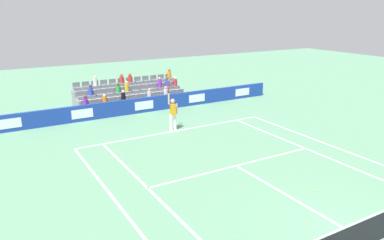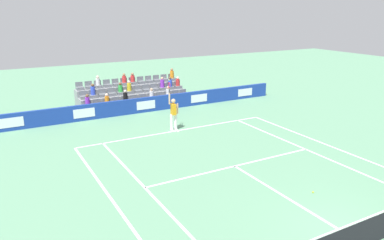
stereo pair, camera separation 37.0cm
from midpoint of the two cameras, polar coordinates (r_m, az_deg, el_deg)
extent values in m
cube|color=white|center=(20.57, -2.96, -1.66)|extent=(10.97, 0.10, 0.01)
cube|color=white|center=(16.20, 6.09, -6.93)|extent=(8.23, 0.10, 0.01)
cube|color=white|center=(14.02, 13.96, -11.30)|extent=(0.10, 6.40, 0.01)
cube|color=white|center=(13.98, -6.78, -10.98)|extent=(0.10, 11.89, 0.01)
cube|color=white|center=(18.50, 17.32, -4.57)|extent=(0.10, 11.89, 0.01)
cube|color=white|center=(13.57, -12.20, -12.17)|extent=(0.10, 11.89, 0.01)
cube|color=white|center=(19.49, 20.07, -3.76)|extent=(0.10, 11.89, 0.01)
cube|color=white|center=(20.49, -2.83, -1.74)|extent=(0.10, 0.20, 0.01)
cube|color=#193899|center=(24.34, -7.82, 2.28)|extent=(19.75, 0.20, 0.97)
cube|color=white|center=(28.12, 7.31, 4.25)|extent=(1.26, 0.01, 0.54)
cube|color=white|center=(25.95, 0.35, 3.34)|extent=(1.26, 0.01, 0.54)
cube|color=white|center=(24.24, -7.72, 2.23)|extent=(1.26, 0.01, 0.54)
cube|color=white|center=(23.08, -16.79, 0.92)|extent=(1.26, 0.01, 0.54)
cube|color=white|center=(22.57, -26.52, -0.51)|extent=(1.26, 0.01, 0.54)
cube|color=black|center=(12.06, 25.01, -14.91)|extent=(11.77, 0.02, 0.92)
cube|color=white|center=(11.83, 25.30, -12.91)|extent=(11.77, 0.04, 0.04)
cylinder|color=white|center=(20.60, -3.12, -0.33)|extent=(0.16, 0.16, 0.90)
cylinder|color=white|center=(20.52, -3.74, -0.41)|extent=(0.16, 0.16, 0.90)
cube|color=white|center=(20.73, -3.10, -1.42)|extent=(0.15, 0.27, 0.08)
cube|color=white|center=(20.64, -3.72, -1.50)|extent=(0.15, 0.27, 0.08)
cube|color=orange|center=(20.35, -3.46, 1.65)|extent=(0.26, 0.38, 0.60)
sphere|color=#D3A884|center=(20.24, -3.49, 2.90)|extent=(0.24, 0.24, 0.24)
cylinder|color=#D3A884|center=(20.13, -4.08, 3.25)|extent=(0.09, 0.09, 0.62)
cylinder|color=#D3A884|center=(20.38, -2.84, 1.73)|extent=(0.09, 0.09, 0.56)
cylinder|color=black|center=(20.03, -4.11, 4.51)|extent=(0.04, 0.04, 0.28)
torus|color=red|center=(19.97, -4.12, 5.29)|extent=(0.06, 0.31, 0.31)
sphere|color=#D1E533|center=(19.92, -4.14, 6.08)|extent=(0.07, 0.07, 0.07)
cube|color=gray|center=(25.37, -8.74, 2.20)|extent=(7.44, 0.95, 0.42)
cube|color=slate|center=(26.69, -1.95, 3.79)|extent=(0.48, 0.44, 0.20)
cube|color=slate|center=(26.81, -2.16, 4.39)|extent=(0.48, 0.04, 0.30)
cube|color=slate|center=(26.41, -3.13, 3.63)|extent=(0.48, 0.44, 0.20)
cube|color=slate|center=(26.53, -3.34, 4.24)|extent=(0.48, 0.04, 0.30)
cube|color=slate|center=(26.14, -4.34, 3.47)|extent=(0.48, 0.44, 0.20)
cube|color=slate|center=(26.26, -4.55, 4.09)|extent=(0.48, 0.04, 0.30)
cube|color=slate|center=(25.89, -5.58, 3.31)|extent=(0.48, 0.44, 0.20)
cube|color=slate|center=(26.01, -5.78, 3.93)|extent=(0.48, 0.04, 0.30)
cube|color=slate|center=(25.64, -6.84, 3.14)|extent=(0.48, 0.44, 0.20)
cube|color=slate|center=(25.76, -7.03, 3.77)|extent=(0.48, 0.04, 0.30)
cube|color=slate|center=(25.41, -8.12, 2.97)|extent=(0.48, 0.44, 0.20)
cube|color=slate|center=(25.53, -8.31, 3.60)|extent=(0.48, 0.04, 0.30)
cube|color=slate|center=(25.19, -9.42, 2.79)|extent=(0.48, 0.44, 0.20)
cube|color=slate|center=(25.32, -9.61, 3.43)|extent=(0.48, 0.04, 0.30)
cube|color=slate|center=(24.99, -10.75, 2.60)|extent=(0.48, 0.44, 0.20)
cube|color=slate|center=(25.11, -10.93, 3.25)|extent=(0.48, 0.04, 0.30)
cube|color=slate|center=(24.80, -12.09, 2.42)|extent=(0.48, 0.44, 0.20)
cube|color=slate|center=(24.92, -12.27, 3.07)|extent=(0.48, 0.04, 0.30)
cube|color=slate|center=(24.62, -13.46, 2.23)|extent=(0.48, 0.44, 0.20)
cube|color=slate|center=(24.75, -13.64, 2.89)|extent=(0.48, 0.04, 0.30)
cube|color=slate|center=(24.46, -14.84, 2.03)|extent=(0.48, 0.44, 0.20)
cube|color=slate|center=(24.59, -15.01, 2.70)|extent=(0.48, 0.04, 0.30)
cube|color=slate|center=(24.31, -16.24, 1.83)|extent=(0.48, 0.44, 0.20)
cube|color=slate|center=(24.44, -16.41, 2.50)|extent=(0.48, 0.04, 0.30)
cube|color=gray|center=(26.19, -9.53, 3.09)|extent=(7.44, 0.95, 0.84)
cube|color=slate|center=(27.42, -2.90, 5.02)|extent=(0.48, 0.44, 0.20)
cube|color=slate|center=(27.55, -3.10, 5.60)|extent=(0.48, 0.04, 0.30)
cube|color=slate|center=(27.15, -4.07, 4.88)|extent=(0.48, 0.44, 0.20)
cube|color=slate|center=(27.28, -4.27, 5.47)|extent=(0.48, 0.04, 0.30)
cube|color=slate|center=(26.89, -5.26, 4.74)|extent=(0.48, 0.44, 0.20)
cube|color=slate|center=(27.02, -5.45, 5.33)|extent=(0.48, 0.04, 0.30)
cube|color=slate|center=(26.64, -6.47, 4.59)|extent=(0.48, 0.44, 0.20)
cube|color=slate|center=(26.77, -6.66, 5.19)|extent=(0.48, 0.04, 0.30)
cube|color=slate|center=(26.40, -7.70, 4.44)|extent=(0.48, 0.44, 0.20)
cube|color=slate|center=(26.53, -7.89, 5.04)|extent=(0.48, 0.04, 0.30)
cube|color=slate|center=(26.18, -8.95, 4.28)|extent=(0.48, 0.44, 0.20)
cube|color=slate|center=(26.31, -9.14, 4.89)|extent=(0.48, 0.04, 0.30)
cube|color=slate|center=(25.97, -10.22, 4.11)|extent=(0.48, 0.44, 0.20)
cube|color=slate|center=(26.10, -10.41, 4.73)|extent=(0.48, 0.04, 0.30)
cube|color=slate|center=(25.77, -11.52, 3.95)|extent=(0.48, 0.44, 0.20)
cube|color=slate|center=(25.90, -11.70, 4.57)|extent=(0.48, 0.04, 0.30)
cube|color=slate|center=(25.58, -12.83, 3.77)|extent=(0.48, 0.44, 0.20)
cube|color=slate|center=(25.72, -13.00, 4.40)|extent=(0.48, 0.04, 0.30)
cube|color=slate|center=(25.41, -14.16, 3.60)|extent=(0.48, 0.44, 0.20)
cube|color=slate|center=(25.55, -14.33, 4.23)|extent=(0.48, 0.04, 0.30)
cube|color=slate|center=(25.25, -15.51, 3.42)|extent=(0.48, 0.44, 0.20)
cube|color=slate|center=(25.39, -15.67, 4.05)|extent=(0.48, 0.04, 0.30)
cube|color=slate|center=(25.11, -16.87, 3.23)|extent=(0.48, 0.44, 0.20)
cube|color=slate|center=(25.25, -17.03, 3.87)|extent=(0.48, 0.04, 0.30)
cube|color=gray|center=(27.01, -10.28, 3.92)|extent=(7.44, 0.95, 1.26)
cube|color=slate|center=(28.18, -3.81, 6.19)|extent=(0.48, 0.44, 0.20)
cube|color=slate|center=(28.31, -4.00, 6.75)|extent=(0.48, 0.04, 0.30)
cube|color=slate|center=(27.91, -4.96, 6.06)|extent=(0.48, 0.44, 0.20)
cube|color=slate|center=(28.04, -5.15, 6.63)|extent=(0.48, 0.04, 0.30)
cube|color=slate|center=(27.66, -6.12, 5.93)|extent=(0.48, 0.44, 0.20)
cube|color=slate|center=(27.79, -6.31, 6.50)|extent=(0.48, 0.04, 0.30)
cube|color=slate|center=(27.41, -7.31, 5.80)|extent=(0.48, 0.44, 0.20)
cube|color=slate|center=(27.55, -7.49, 6.37)|extent=(0.48, 0.04, 0.30)
cube|color=slate|center=(27.18, -8.51, 5.66)|extent=(0.48, 0.44, 0.20)
cube|color=slate|center=(27.32, -8.69, 6.24)|extent=(0.48, 0.04, 0.30)
cube|color=slate|center=(26.97, -9.74, 5.51)|extent=(0.48, 0.44, 0.20)
cube|color=slate|center=(27.10, -9.92, 6.10)|extent=(0.48, 0.04, 0.30)
cube|color=slate|center=(26.76, -10.98, 5.36)|extent=(0.48, 0.44, 0.20)
cube|color=slate|center=(26.90, -11.16, 5.95)|extent=(0.48, 0.04, 0.30)
cube|color=slate|center=(26.57, -12.25, 5.21)|extent=(0.48, 0.44, 0.20)
cube|color=slate|center=(26.71, -12.42, 5.80)|extent=(0.48, 0.04, 0.30)
cube|color=slate|center=(26.39, -13.53, 5.05)|extent=(0.48, 0.44, 0.20)
cube|color=slate|center=(26.53, -13.69, 5.65)|extent=(0.48, 0.04, 0.30)
cube|color=slate|center=(26.22, -14.82, 4.88)|extent=(0.48, 0.44, 0.20)
cube|color=slate|center=(26.36, -14.98, 5.49)|extent=(0.48, 0.04, 0.30)
cube|color=slate|center=(26.07, -16.13, 4.71)|extent=(0.48, 0.44, 0.20)
cube|color=slate|center=(26.21, -16.29, 5.32)|extent=(0.48, 0.04, 0.30)
cube|color=slate|center=(25.93, -17.46, 4.54)|extent=(0.48, 0.44, 0.20)
cube|color=slate|center=(26.07, -17.61, 5.15)|extent=(0.48, 0.04, 0.30)
cylinder|color=white|center=(25.61, -6.91, 3.88)|extent=(0.28, 0.28, 0.46)
sphere|color=#D3A884|center=(25.54, -6.93, 4.60)|extent=(0.20, 0.20, 0.20)
cylinder|color=orange|center=(24.59, -13.54, 2.96)|extent=(0.28, 0.28, 0.43)
sphere|color=beige|center=(24.52, -13.59, 3.67)|extent=(0.20, 0.20, 0.20)
cylinder|color=blue|center=(25.22, -15.60, 4.25)|extent=(0.28, 0.28, 0.54)
sphere|color=brown|center=(25.15, -15.67, 5.07)|extent=(0.20, 0.20, 0.20)
cylinder|color=yellow|center=(25.94, -10.30, 4.91)|extent=(0.28, 0.28, 0.52)
sphere|color=beige|center=(25.87, -10.34, 5.68)|extent=(0.20, 0.20, 0.20)
cylinder|color=red|center=(27.40, -2.96, 5.72)|extent=(0.28, 0.28, 0.46)
sphere|color=beige|center=(27.34, -2.97, 6.40)|extent=(0.20, 0.20, 0.20)
cylinder|color=purple|center=(24.27, -16.34, 2.67)|extent=(0.28, 0.28, 0.51)
sphere|color=brown|center=(24.19, -16.41, 3.48)|extent=(0.20, 0.20, 0.20)
cylinder|color=black|center=(24.95, -10.83, 3.45)|extent=(0.28, 0.28, 0.53)
sphere|color=beige|center=(24.87, -10.88, 4.27)|extent=(0.20, 0.20, 0.20)
cylinder|color=purple|center=(26.86, -5.32, 5.53)|extent=(0.28, 0.28, 0.54)
sphere|color=#D3A884|center=(26.79, -5.34, 6.31)|extent=(0.20, 0.20, 0.20)
cylinder|color=green|center=(25.75, -11.60, 4.67)|extent=(0.28, 0.28, 0.45)
sphere|color=brown|center=(25.68, -11.64, 5.37)|extent=(0.20, 0.20, 0.20)
cylinder|color=white|center=(26.11, -4.41, 4.21)|extent=(0.28, 0.28, 0.47)
sphere|color=#D3A884|center=(26.04, -4.42, 4.93)|extent=(0.20, 0.20, 0.20)
cylinder|color=blue|center=(27.13, -4.13, 5.63)|extent=(0.28, 0.28, 0.51)
sphere|color=brown|center=(27.06, -4.15, 6.37)|extent=(0.20, 0.20, 0.20)
cylinder|color=red|center=(26.95, -9.81, 6.20)|extent=(0.28, 0.28, 0.44)
sphere|color=#9E7251|center=(26.90, -9.84, 6.87)|extent=(0.20, 0.20, 0.20)
cylinder|color=red|center=(26.75, -11.06, 6.07)|extent=(0.28, 0.28, 0.46)
sphere|color=#9E7251|center=(26.69, -11.10, 6.76)|extent=(0.20, 0.20, 0.20)
cylinder|color=orange|center=(28.16, -3.87, 6.93)|extent=(0.28, 0.28, 0.52)
sphere|color=#9E7251|center=(28.10, -3.89, 7.65)|extent=(0.20, 0.20, 0.20)
cylinder|color=white|center=(26.21, -14.90, 5.59)|extent=(0.28, 0.28, 0.45)
sphere|color=beige|center=(26.15, -14.96, 6.29)|extent=(0.20, 0.20, 0.20)
sphere|color=#D1E533|center=(14.63, 17.57, -10.25)|extent=(0.07, 0.07, 0.07)
camera|label=1|loc=(0.19, -90.57, -0.17)|focal=35.05mm
camera|label=2|loc=(0.19, 89.43, 0.17)|focal=35.05mm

